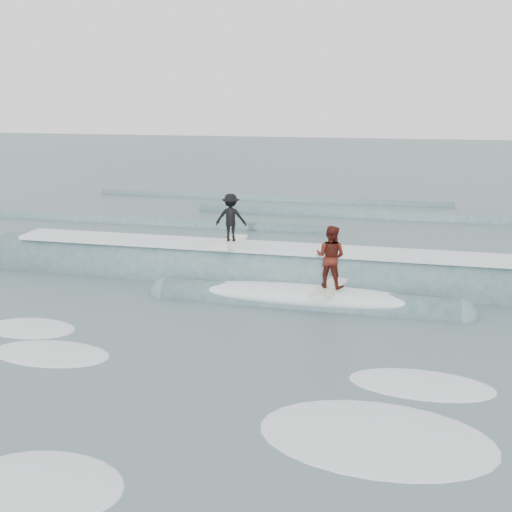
# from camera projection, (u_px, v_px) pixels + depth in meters

# --- Properties ---
(ground) EXTENTS (160.00, 160.00, 0.00)m
(ground) POSITION_uv_depth(u_px,v_px,m) (206.00, 360.00, 13.75)
(ground) COLOR #395054
(ground) RESTS_ON ground
(breaking_wave) EXTENTS (22.04, 3.93, 2.29)m
(breaking_wave) POSITION_uv_depth(u_px,v_px,m) (267.00, 281.00, 19.52)
(breaking_wave) COLOR #395D60
(breaking_wave) RESTS_ON ground
(surfer_black) EXTENTS (1.13, 2.05, 1.74)m
(surfer_black) POSITION_uv_depth(u_px,v_px,m) (231.00, 220.00, 19.55)
(surfer_black) COLOR white
(surfer_black) RESTS_ON ground
(surfer_red) EXTENTS (1.07, 2.07, 1.97)m
(surfer_red) POSITION_uv_depth(u_px,v_px,m) (330.00, 259.00, 16.87)
(surfer_red) COLOR silver
(surfer_red) RESTS_ON ground
(whitewater) EXTENTS (12.79, 7.40, 0.10)m
(whitewater) POSITION_uv_depth(u_px,v_px,m) (248.00, 404.00, 11.77)
(whitewater) COLOR white
(whitewater) RESTS_ON ground
(far_swells) EXTENTS (36.09, 8.65, 0.80)m
(far_swells) POSITION_uv_depth(u_px,v_px,m) (277.00, 215.00, 30.66)
(far_swells) COLOR #395D60
(far_swells) RESTS_ON ground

